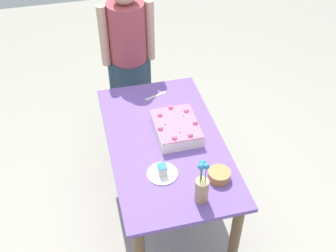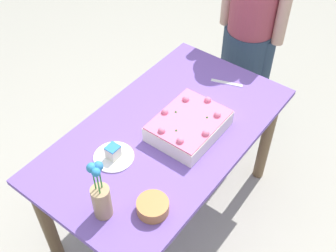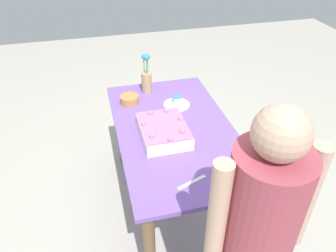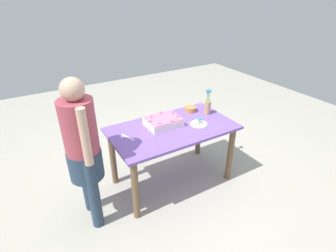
{
  "view_description": "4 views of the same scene",
  "coord_description": "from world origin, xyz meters",
  "px_view_note": "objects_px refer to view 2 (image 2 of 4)",
  "views": [
    {
      "loc": [
        -2.04,
        0.49,
        2.72
      ],
      "look_at": [
        0.11,
        -0.04,
        0.77
      ],
      "focal_mm": 45.0,
      "sensor_mm": 36.0,
      "label": 1
    },
    {
      "loc": [
        -1.17,
        -0.91,
        2.28
      ],
      "look_at": [
        0.01,
        -0.0,
        0.76
      ],
      "focal_mm": 45.0,
      "sensor_mm": 36.0,
      "label": 2
    },
    {
      "loc": [
        1.73,
        -0.49,
        2.02
      ],
      "look_at": [
        0.04,
        -0.06,
        0.8
      ],
      "focal_mm": 35.0,
      "sensor_mm": 36.0,
      "label": 3
    },
    {
      "loc": [
        1.34,
        2.16,
        2.12
      ],
      "look_at": [
        0.08,
        0.03,
        0.79
      ],
      "focal_mm": 28.0,
      "sensor_mm": 36.0,
      "label": 4
    }
  ],
  "objects_px": {
    "serving_plate_with_slice": "(114,155)",
    "sheet_cake": "(189,125)",
    "flower_vase": "(101,197)",
    "fruit_bowl": "(153,207)",
    "person_standing": "(252,22)",
    "cake_knife": "(227,83)"
  },
  "relations": [
    {
      "from": "sheet_cake",
      "to": "serving_plate_with_slice",
      "type": "relative_size",
      "value": 1.92
    },
    {
      "from": "serving_plate_with_slice",
      "to": "fruit_bowl",
      "type": "xyz_separation_m",
      "value": [
        -0.12,
        -0.34,
        0.01
      ]
    },
    {
      "from": "serving_plate_with_slice",
      "to": "cake_knife",
      "type": "relative_size",
      "value": 1.07
    },
    {
      "from": "sheet_cake",
      "to": "serving_plate_with_slice",
      "type": "bearing_deg",
      "value": 152.46
    },
    {
      "from": "sheet_cake",
      "to": "flower_vase",
      "type": "distance_m",
      "value": 0.61
    },
    {
      "from": "cake_knife",
      "to": "person_standing",
      "type": "relative_size",
      "value": 0.12
    },
    {
      "from": "sheet_cake",
      "to": "person_standing",
      "type": "distance_m",
      "value": 0.94
    },
    {
      "from": "sheet_cake",
      "to": "person_standing",
      "type": "xyz_separation_m",
      "value": [
        0.93,
        0.17,
        0.07
      ]
    },
    {
      "from": "serving_plate_with_slice",
      "to": "person_standing",
      "type": "xyz_separation_m",
      "value": [
        1.28,
        -0.01,
        0.1
      ]
    },
    {
      "from": "fruit_bowl",
      "to": "person_standing",
      "type": "distance_m",
      "value": 1.44
    },
    {
      "from": "serving_plate_with_slice",
      "to": "fruit_bowl",
      "type": "height_order",
      "value": "serving_plate_with_slice"
    },
    {
      "from": "flower_vase",
      "to": "cake_knife",
      "type": "bearing_deg",
      "value": 2.07
    },
    {
      "from": "fruit_bowl",
      "to": "person_standing",
      "type": "relative_size",
      "value": 0.09
    },
    {
      "from": "person_standing",
      "to": "flower_vase",
      "type": "bearing_deg",
      "value": 6.02
    },
    {
      "from": "cake_knife",
      "to": "fruit_bowl",
      "type": "xyz_separation_m",
      "value": [
        -0.92,
        -0.2,
        0.03
      ]
    },
    {
      "from": "serving_plate_with_slice",
      "to": "flower_vase",
      "type": "xyz_separation_m",
      "value": [
        -0.25,
        -0.18,
        0.1
      ]
    },
    {
      "from": "serving_plate_with_slice",
      "to": "fruit_bowl",
      "type": "relative_size",
      "value": 1.39
    },
    {
      "from": "serving_plate_with_slice",
      "to": "flower_vase",
      "type": "distance_m",
      "value": 0.32
    },
    {
      "from": "cake_knife",
      "to": "sheet_cake",
      "type": "bearing_deg",
      "value": -103.3
    },
    {
      "from": "serving_plate_with_slice",
      "to": "fruit_bowl",
      "type": "bearing_deg",
      "value": -109.53
    },
    {
      "from": "cake_knife",
      "to": "flower_vase",
      "type": "relative_size",
      "value": 0.57
    },
    {
      "from": "serving_plate_with_slice",
      "to": "sheet_cake",
      "type": "bearing_deg",
      "value": -27.54
    }
  ]
}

